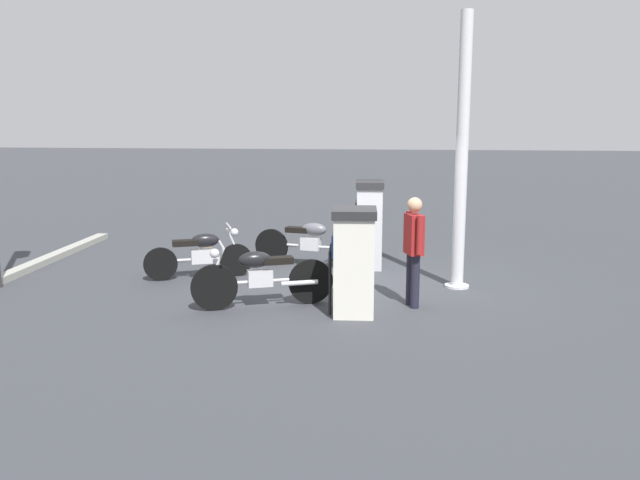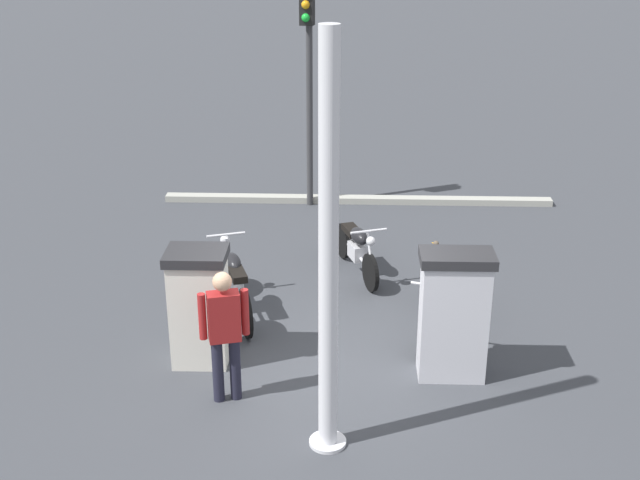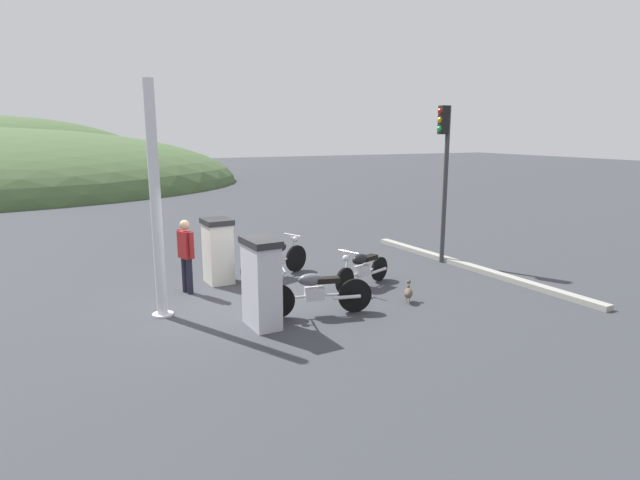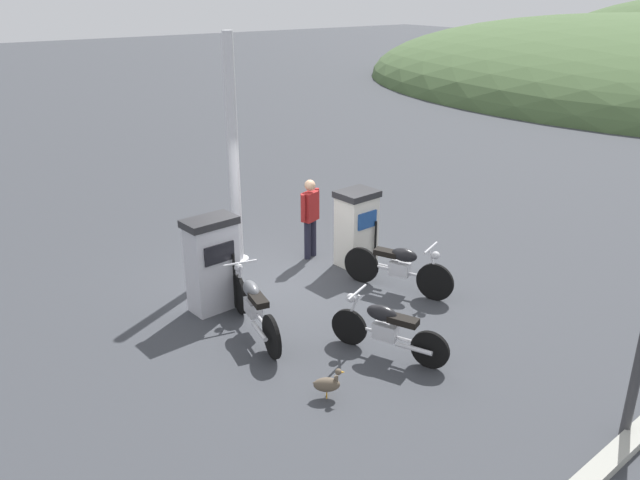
% 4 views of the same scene
% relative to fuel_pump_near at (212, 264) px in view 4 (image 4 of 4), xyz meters
% --- Properties ---
extents(ground_plane, '(120.00, 120.00, 0.00)m').
position_rel_fuel_pump_near_xyz_m(ground_plane, '(0.08, 1.55, -0.83)').
color(ground_plane, '#383A3F').
extents(fuel_pump_near, '(0.57, 0.91, 1.63)m').
position_rel_fuel_pump_near_xyz_m(fuel_pump_near, '(0.00, 0.00, 0.00)').
color(fuel_pump_near, silver).
rests_on(fuel_pump_near, ground).
extents(fuel_pump_far, '(0.67, 0.79, 1.51)m').
position_rel_fuel_pump_near_xyz_m(fuel_pump_far, '(0.00, 3.11, -0.06)').
color(fuel_pump_far, silver).
rests_on(fuel_pump_far, ground).
extents(motorcycle_near_pump, '(2.16, 0.74, 0.97)m').
position_rel_fuel_pump_near_xyz_m(motorcycle_near_pump, '(1.11, 0.11, -0.35)').
color(motorcycle_near_pump, black).
rests_on(motorcycle_near_pump, ground).
extents(motorcycle_far_pump, '(1.97, 0.93, 0.98)m').
position_rel_fuel_pump_near_xyz_m(motorcycle_far_pump, '(1.37, 2.96, -0.35)').
color(motorcycle_far_pump, black).
rests_on(motorcycle_far_pump, ground).
extents(motorcycle_extra, '(1.75, 0.88, 0.93)m').
position_rel_fuel_pump_near_xyz_m(motorcycle_extra, '(2.84, 1.34, -0.37)').
color(motorcycle_extra, black).
rests_on(motorcycle_extra, ground).
extents(attendant_person, '(0.31, 0.57, 1.62)m').
position_rel_fuel_pump_near_xyz_m(attendant_person, '(-0.83, 2.60, 0.10)').
color(attendant_person, '#1E1E2D').
rests_on(attendant_person, ground).
extents(wandering_duck, '(0.35, 0.40, 0.44)m').
position_rel_fuel_pump_near_xyz_m(wandering_duck, '(3.17, -0.00, -0.61)').
color(wandering_duck, brown).
rests_on(wandering_duck, ground).
extents(canopy_support_pole, '(0.40, 0.40, 4.39)m').
position_rel_fuel_pump_near_xyz_m(canopy_support_pole, '(-1.56, 1.35, 1.30)').
color(canopy_support_pole, silver).
rests_on(canopy_support_pole, ground).
extents(road_edge_kerb, '(0.79, 7.47, 0.12)m').
position_rel_fuel_pump_near_xyz_m(road_edge_kerb, '(6.16, 1.55, -0.77)').
color(road_edge_kerb, '#9E9E93').
rests_on(road_edge_kerb, ground).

